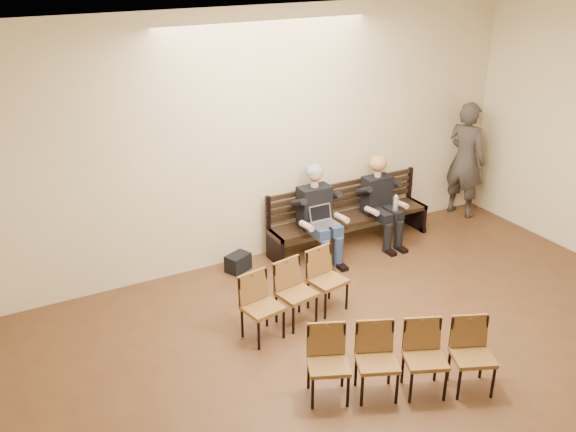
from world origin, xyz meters
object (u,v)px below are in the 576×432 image
at_px(bag, 238,263).
at_px(water_bottle, 395,211).
at_px(laptop, 325,226).
at_px(passerby, 466,151).
at_px(chair_row_back, 401,361).
at_px(bench, 349,231).
at_px(seated_woman, 380,203).
at_px(chair_row_front, 296,294).
at_px(seated_man, 318,213).

bearing_deg(bag, water_bottle, -9.73).
xyz_separation_m(water_bottle, bag, (-2.37, 0.41, -0.45)).
bearing_deg(laptop, bag, 172.65).
height_order(laptop, passerby, passerby).
relative_size(bag, chair_row_back, 0.18).
xyz_separation_m(bench, seated_woman, (0.45, -0.12, 0.40)).
height_order(water_bottle, chair_row_back, chair_row_back).
height_order(bench, chair_row_front, chair_row_front).
relative_size(bench, bag, 7.83).
xyz_separation_m(bag, chair_row_back, (0.36, -3.17, 0.26)).
height_order(seated_woman, laptop, seated_woman).
relative_size(bench, water_bottle, 10.65).
bearing_deg(seated_woman, chair_row_front, -148.00).
xyz_separation_m(bench, water_bottle, (0.55, -0.37, 0.35)).
distance_m(water_bottle, chair_row_front, 2.56).
xyz_separation_m(laptop, passerby, (2.92, 0.43, 0.52)).
distance_m(seated_man, passerby, 2.96).
bearing_deg(chair_row_front, laptop, 35.86).
xyz_separation_m(chair_row_front, chair_row_back, (0.29, -1.64, -0.01)).
bearing_deg(laptop, chair_row_back, -96.78).
distance_m(bench, seated_woman, 0.61).
height_order(bench, passerby, passerby).
bearing_deg(water_bottle, bag, 170.27).
xyz_separation_m(laptop, bag, (-1.19, 0.36, -0.45)).
relative_size(seated_woman, passerby, 0.57).
bearing_deg(chair_row_front, water_bottle, 15.71).
height_order(bag, chair_row_back, chair_row_back).
bearing_deg(bench, bag, 178.85).
relative_size(seated_man, passerby, 0.63).
bearing_deg(bench, chair_row_back, -114.96).
bearing_deg(water_bottle, chair_row_back, -125.94).
bearing_deg(passerby, chair_row_front, 94.95).
xyz_separation_m(seated_woman, water_bottle, (0.09, -0.25, -0.05)).
distance_m(bench, chair_row_front, 2.31).
bearing_deg(passerby, chair_row_back, 114.18).
bearing_deg(water_bottle, chair_row_front, -153.86).
distance_m(seated_woman, laptop, 1.10).
xyz_separation_m(water_bottle, chair_row_back, (-2.00, -2.76, -0.19)).
height_order(passerby, chair_row_front, passerby).
distance_m(water_bottle, bag, 2.44).
relative_size(bench, laptop, 7.62).
height_order(seated_man, chair_row_back, seated_man).
distance_m(bench, seated_man, 0.80).
height_order(seated_man, chair_row_front, seated_man).
bearing_deg(chair_row_front, passerby, 11.13).
bearing_deg(laptop, passerby, 17.96).
height_order(bench, laptop, laptop).
bearing_deg(passerby, laptop, 81.71).
relative_size(laptop, chair_row_front, 0.24).
xyz_separation_m(seated_woman, chair_row_back, (-1.91, -3.01, -0.24)).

